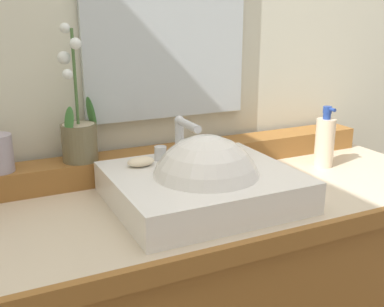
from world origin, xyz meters
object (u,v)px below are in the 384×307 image
object	(u,v)px
soap_bar	(141,162)
lotion_bottle	(325,141)
potted_plant	(79,132)
sink_basin	(204,188)

from	to	relation	value
soap_bar	lotion_bottle	size ratio (longest dim) A/B	0.38
soap_bar	potted_plant	world-z (taller)	potted_plant
soap_bar	sink_basin	bearing A→B (deg)	-44.19
sink_basin	soap_bar	distance (m)	0.18
sink_basin	lotion_bottle	world-z (taller)	sink_basin
potted_plant	lotion_bottle	world-z (taller)	potted_plant
potted_plant	lotion_bottle	size ratio (longest dim) A/B	1.94
soap_bar	lotion_bottle	world-z (taller)	lotion_bottle
soap_bar	potted_plant	size ratio (longest dim) A/B	0.20
soap_bar	lotion_bottle	xyz separation A→B (m)	(0.58, -0.02, -0.01)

